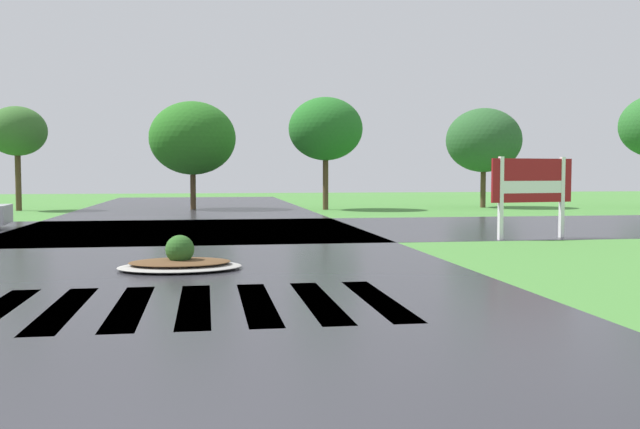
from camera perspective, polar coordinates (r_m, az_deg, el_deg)
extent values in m
cube|color=#2B2B30|center=(14.77, -11.45, -4.06)|extent=(11.41, 80.00, 0.01)
cube|color=#2B2B30|center=(23.84, -10.55, -1.22)|extent=(90.00, 10.27, 0.01)
cube|color=white|center=(10.68, -19.73, -7.06)|extent=(0.45, 3.50, 0.01)
cube|color=white|center=(10.55, -14.89, -7.10)|extent=(0.45, 3.50, 0.01)
cube|color=white|center=(10.49, -9.96, -7.09)|extent=(0.45, 3.50, 0.01)
cube|color=white|center=(10.52, -5.01, -7.03)|extent=(0.45, 3.50, 0.01)
cube|color=white|center=(10.62, -0.12, -6.92)|extent=(0.45, 3.50, 0.01)
cube|color=white|center=(10.79, 4.63, -6.76)|extent=(0.45, 3.50, 0.01)
cube|color=white|center=(21.86, 18.70, 1.30)|extent=(0.14, 0.14, 2.34)
cube|color=white|center=(20.67, 14.20, 1.26)|extent=(0.14, 0.14, 2.34)
cube|color=maroon|center=(21.23, 16.54, 2.62)|extent=(2.61, 0.54, 1.24)
cube|color=white|center=(21.24, 16.53, 2.12)|extent=(1.99, 0.44, 0.35)
ellipsoid|color=#9E9B93|center=(14.26, -11.09, -4.10)|extent=(2.40, 1.70, 0.12)
ellipsoid|color=brown|center=(14.25, -11.09, -3.74)|extent=(1.97, 1.39, 0.10)
sphere|color=#2D6023|center=(14.22, -11.10, -2.74)|extent=(0.56, 0.56, 0.56)
cylinder|color=#4C3823|center=(38.16, -22.90, 2.47)|extent=(0.28, 0.28, 2.91)
ellipsoid|color=#36662A|center=(38.21, -22.99, 6.14)|extent=(2.85, 2.85, 2.42)
cylinder|color=#4C3823|center=(36.99, -10.08, 2.03)|extent=(0.28, 0.28, 2.09)
ellipsoid|color=#286C20|center=(37.01, -10.12, 6.01)|extent=(4.36, 4.36, 3.71)
cylinder|color=#4C3823|center=(36.08, 0.45, 2.58)|extent=(0.28, 0.28, 2.76)
ellipsoid|color=#246B23|center=(36.15, 0.45, 6.84)|extent=(3.72, 3.72, 3.17)
cylinder|color=#4C3823|center=(39.26, 12.86, 2.15)|extent=(0.28, 0.28, 2.19)
ellipsoid|color=#2B5C2B|center=(39.29, 12.91, 5.79)|extent=(4.00, 4.00, 3.40)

